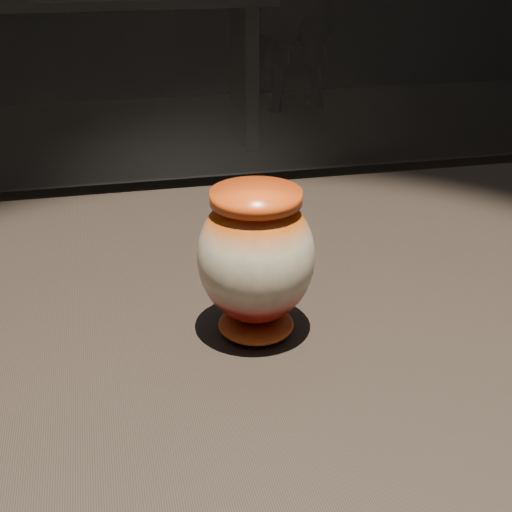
# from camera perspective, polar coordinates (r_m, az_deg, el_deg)

# --- Properties ---
(display_plinth) EXTENTS (2.00, 0.80, 0.90)m
(display_plinth) POSITION_cam_1_polar(r_m,az_deg,el_deg) (0.99, -1.44, -17.56)
(display_plinth) COLOR black
(display_plinth) RESTS_ON ground
(main_vase) EXTENTS (0.15, 0.15, 0.16)m
(main_vase) POSITION_cam_1_polar(r_m,az_deg,el_deg) (0.73, 0.00, -0.21)
(main_vase) COLOR maroon
(main_vase) RESTS_ON display_plinth
(back_shelf) EXTENTS (2.00, 0.60, 0.90)m
(back_shelf) POSITION_cam_1_polar(r_m,az_deg,el_deg) (4.43, -12.29, 16.24)
(back_shelf) COLOR black
(back_shelf) RESTS_ON ground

